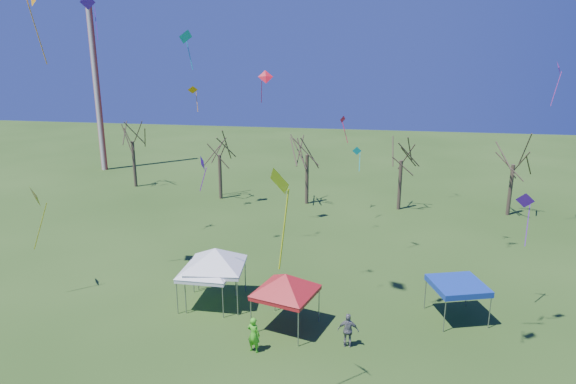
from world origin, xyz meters
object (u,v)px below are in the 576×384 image
tree_1 (219,139)px  tree_2 (307,137)px  radio_mast (94,62)px  tree_0 (131,125)px  tree_4 (516,146)px  person_green (254,335)px  tent_white_west (206,259)px  tree_3 (402,143)px  tent_blue (458,286)px  tent_white_mid (215,252)px  person_grey (348,330)px  tent_red (286,278)px

tree_1 → tree_2: size_ratio=0.92×
radio_mast → tree_0: 11.45m
tree_4 → person_green: bearing=-125.2°
radio_mast → tent_white_west: 38.81m
tree_3 → tent_blue: size_ratio=2.38×
tree_1 → tent_white_mid: (5.90, -20.20, -2.71)m
tree_2 → person_grey: size_ratio=4.70×
radio_mast → tent_white_mid: 38.69m
tree_3 → tent_red: tree_3 is taller
tree_3 → radio_mast: bearing=163.7°
tent_white_mid → tent_red: bearing=-25.7°
tree_0 → person_grey: 35.76m
radio_mast → tree_4: 44.96m
radio_mast → tent_white_mid: (23.14, -29.55, -9.42)m
tent_white_mid → person_green: tent_white_mid is taller
tree_1 → tree_4: size_ratio=0.96×
tree_1 → tent_white_west: bearing=-75.1°
tree_3 → tree_2: bearing=177.7°
tree_0 → tree_1: bearing=-15.2°
radio_mast → person_green: radio_mast is taller
radio_mast → tree_3: bearing=-16.3°
tree_3 → tent_white_mid: size_ratio=1.84×
tree_0 → tree_4: size_ratio=1.07×
tree_2 → tent_white_mid: size_ratio=1.90×
tent_white_west → person_grey: (8.08, -2.92, -1.91)m
tent_blue → person_grey: size_ratio=1.91×
tree_0 → tree_2: bearing=-9.2°
tent_red → tree_3: bearing=73.2°
tree_3 → tent_red: (-6.53, -21.69, -3.24)m
tent_white_west → tree_3: bearing=60.5°
tent_red → person_grey: bearing=-20.2°
tent_white_west → tent_red: tent_red is taller
tent_white_mid → tent_blue: (13.21, 0.39, -1.17)m
tree_0 → tent_white_mid: tree_0 is taller
tree_1 → person_grey: size_ratio=4.33×
tree_3 → person_grey: bearing=-98.1°
tree_2 → tree_3: bearing=-2.3°
tree_4 → tent_red: 27.02m
radio_mast → tree_1: size_ratio=3.31×
tent_red → tent_blue: (8.85, 2.48, -0.93)m
tent_red → tent_blue: size_ratio=1.15×
tree_3 → tent_blue: tree_3 is taller
tree_4 → tree_3: bearing=179.7°
person_grey → person_green: size_ratio=0.97×
tent_red → person_grey: size_ratio=2.20×
tent_blue → person_grey: tent_blue is taller
tent_white_mid → tree_1: bearing=106.3°
tree_4 → person_green: size_ratio=4.40×
tree_0 → tree_4: bearing=-5.3°
tree_0 → tent_white_mid: bearing=-55.1°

